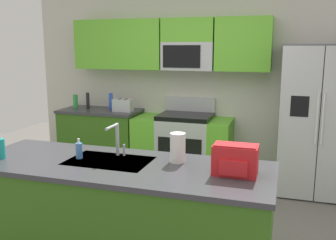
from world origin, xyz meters
TOP-DOWN VIEW (x-y plane):
  - ground_plane at (0.00, 0.00)m, footprint 9.00×9.00m
  - kitchen_wall_unit at (-0.14, 2.08)m, footprint 5.20×0.43m
  - back_counter at (-1.47, 1.80)m, footprint 1.18×0.63m
  - range_oven at (-0.19, 1.80)m, footprint 1.36×0.61m
  - refrigerator at (1.54, 1.73)m, footprint 0.90×0.76m
  - island_counter at (-0.10, -0.52)m, footprint 2.47×0.89m
  - toaster at (-1.08, 1.75)m, footprint 0.28×0.16m
  - pepper_mill at (-1.68, 1.80)m, footprint 0.05×0.05m
  - bottle_green at (-1.90, 1.82)m, footprint 0.07×0.07m
  - bottle_blue at (-1.32, 1.85)m, footprint 0.06×0.06m
  - sink_faucet at (-0.19, -0.33)m, footprint 0.09×0.21m
  - drink_cup_teal at (-1.09, -0.69)m, footprint 0.08×0.08m
  - soap_dispenser at (-0.46, -0.48)m, footprint 0.06×0.06m
  - paper_towel_roll at (0.35, -0.34)m, footprint 0.12×0.12m
  - backpack at (0.83, -0.50)m, footprint 0.32×0.22m

SIDE VIEW (x-z plane):
  - ground_plane at x=0.00m, z-range 0.00..0.00m
  - range_oven at x=-0.19m, z-range -0.11..0.99m
  - back_counter at x=-1.47m, z-range 0.00..0.90m
  - island_counter at x=-0.10m, z-range 0.00..0.90m
  - refrigerator at x=1.54m, z-range 0.00..1.85m
  - soap_dispenser at x=-0.46m, z-range 0.88..1.05m
  - drink_cup_teal at x=-1.09m, z-range 0.84..1.13m
  - toaster at x=-1.08m, z-range 0.90..1.08m
  - bottle_green at x=-1.90m, z-range 0.90..1.10m
  - backpack at x=0.83m, z-range 0.90..1.13m
  - paper_towel_roll at x=0.35m, z-range 0.90..1.14m
  - pepper_mill at x=-1.68m, z-range 0.90..1.15m
  - bottle_blue at x=-1.32m, z-range 0.90..1.15m
  - sink_faucet at x=-0.19m, z-range 0.93..1.21m
  - kitchen_wall_unit at x=-0.14m, z-range 0.17..2.77m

